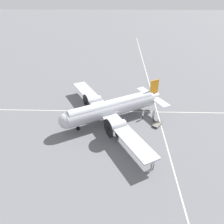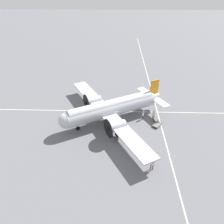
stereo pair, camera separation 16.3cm
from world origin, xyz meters
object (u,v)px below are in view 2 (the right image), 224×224
ramp_agent (143,114)px  baggage_cart (157,124)px  airliner_main (110,108)px  passenger_boarding (154,114)px  suitcase_near_door (154,121)px  crew_foreground (152,163)px

ramp_agent → baggage_cart: ramp_agent is taller
baggage_cart → airliner_main: bearing=-61.9°
airliner_main → ramp_agent: airliner_main is taller
passenger_boarding → suitcase_near_door: size_ratio=3.58×
passenger_boarding → ramp_agent: passenger_boarding is taller
suitcase_near_door → ramp_agent: bearing=-111.8°
crew_foreground → suitcase_near_door: bearing=-80.9°
airliner_main → suitcase_near_door: bearing=151.1°
passenger_boarding → baggage_cart: size_ratio=0.86×
crew_foreground → suitcase_near_door: 11.30m
airliner_main → crew_foreground: airliner_main is taller
airliner_main → baggage_cart: (1.22, 8.09, -2.29)m
crew_foreground → baggage_cart: 10.14m
suitcase_near_door → baggage_cart: size_ratio=0.24×
airliner_main → passenger_boarding: bearing=157.8°
crew_foreground → passenger_boarding: crew_foreground is taller
passenger_boarding → crew_foreground: bearing=57.6°
airliner_main → baggage_cart: bearing=142.3°
ramp_agent → baggage_cart: (1.99, 2.29, -0.72)m
crew_foreground → ramp_agent: 11.88m
crew_foreground → suitcase_near_door: crew_foreground is taller
ramp_agent → suitcase_near_door: (0.75, 1.87, -0.77)m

